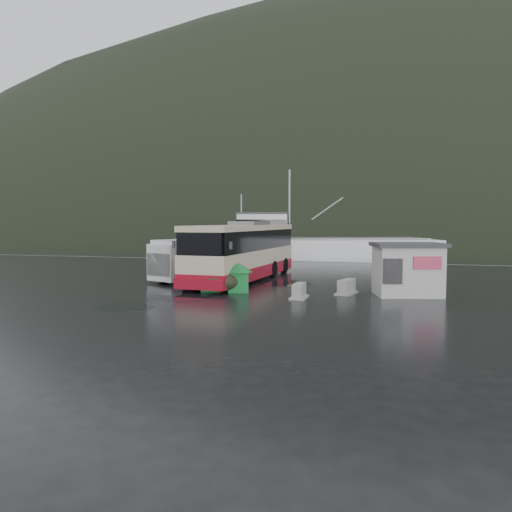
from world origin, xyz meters
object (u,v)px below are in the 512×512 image
(white_van, at_px, (196,280))
(jersey_barrier_b, at_px, (347,294))
(coach_bus, at_px, (244,280))
(waste_bin_right, at_px, (238,292))
(dome_tent, at_px, (224,291))
(jersey_barrier_a, at_px, (299,298))
(waste_bin_left, at_px, (211,291))
(ticket_kiosk, at_px, (407,295))
(fishing_trawler, at_px, (318,256))

(white_van, distance_m, jersey_barrier_b, 10.59)
(coach_bus, relative_size, white_van, 2.11)
(coach_bus, bearing_deg, waste_bin_right, -72.48)
(dome_tent, bearing_deg, jersey_barrier_a, -16.70)
(waste_bin_left, relative_size, waste_bin_right, 1.00)
(waste_bin_right, bearing_deg, dome_tent, 177.02)
(coach_bus, height_order, jersey_barrier_a, coach_bus)
(dome_tent, xyz_separation_m, jersey_barrier_b, (6.50, 0.70, 0.00))
(white_van, height_order, jersey_barrier_b, white_van)
(waste_bin_right, xyz_separation_m, jersey_barrier_a, (3.54, -1.27, 0.00))
(waste_bin_left, height_order, jersey_barrier_b, waste_bin_left)
(coach_bus, bearing_deg, waste_bin_left, -88.55)
(waste_bin_right, height_order, jersey_barrier_a, waste_bin_right)
(waste_bin_left, relative_size, ticket_kiosk, 0.45)
(waste_bin_left, relative_size, jersey_barrier_a, 1.06)
(ticket_kiosk, bearing_deg, coach_bus, 142.42)
(coach_bus, bearing_deg, jersey_barrier_a, -50.16)
(coach_bus, distance_m, jersey_barrier_b, 8.38)
(coach_bus, height_order, ticket_kiosk, coach_bus)
(jersey_barrier_b, bearing_deg, ticket_kiosk, 7.07)
(fishing_trawler, bearing_deg, coach_bus, -112.13)
(waste_bin_right, xyz_separation_m, dome_tent, (-0.84, 0.04, 0.00))
(white_van, bearing_deg, ticket_kiosk, 7.20)
(ticket_kiosk, bearing_deg, dome_tent, 171.73)
(ticket_kiosk, bearing_deg, waste_bin_left, 171.90)
(waste_bin_right, relative_size, ticket_kiosk, 0.45)
(waste_bin_left, distance_m, waste_bin_right, 1.53)
(waste_bin_left, xyz_separation_m, jersey_barrier_b, (7.19, 0.81, 0.00))
(jersey_barrier_a, bearing_deg, jersey_barrier_b, 43.58)
(ticket_kiosk, bearing_deg, jersey_barrier_b, 172.33)
(waste_bin_right, xyz_separation_m, ticket_kiosk, (8.67, 1.12, 0.00))
(white_van, xyz_separation_m, ticket_kiosk, (12.96, -3.26, 0.00))
(waste_bin_right, height_order, ticket_kiosk, ticket_kiosk)
(fishing_trawler, bearing_deg, jersey_barrier_b, -97.16)
(waste_bin_left, height_order, dome_tent, waste_bin_left)
(waste_bin_left, distance_m, ticket_kiosk, 10.27)
(jersey_barrier_a, xyz_separation_m, fishing_trawler, (-3.60, 29.52, 0.00))
(waste_bin_left, height_order, waste_bin_right, waste_bin_right)
(jersey_barrier_b, bearing_deg, waste_bin_right, -172.48)
(waste_bin_right, relative_size, fishing_trawler, 0.06)
(white_van, height_order, dome_tent, white_van)
(jersey_barrier_b, distance_m, fishing_trawler, 28.09)
(white_van, relative_size, dome_tent, 2.09)
(waste_bin_left, bearing_deg, waste_bin_right, 2.51)
(waste_bin_left, bearing_deg, jersey_barrier_b, 6.47)
(dome_tent, relative_size, jersey_barrier_a, 2.09)
(fishing_trawler, bearing_deg, white_van, -118.94)
(coach_bus, height_order, jersey_barrier_b, coach_bus)
(waste_bin_right, distance_m, jersey_barrier_a, 3.76)
(jersey_barrier_a, relative_size, jersey_barrier_b, 0.95)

